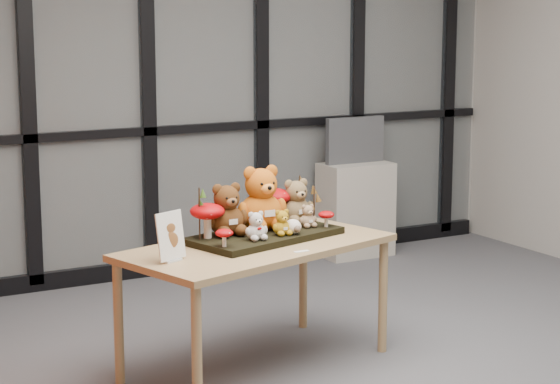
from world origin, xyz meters
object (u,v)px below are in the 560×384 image
bear_beige_small (308,214)px  mushroom_back_left (207,219)px  diorama_tray (264,236)px  monitor (355,140)px  cabinet (355,210)px  plush_cream_hedgehog (293,226)px  mushroom_front_left (224,237)px  sign_holder (171,239)px  bear_pooh_yellow (261,194)px  mushroom_front_right (326,218)px  bear_brown_medium (226,206)px  display_table (256,256)px  mushroom_back_right (274,204)px  bear_tan_back (296,199)px  bear_white_bow (256,224)px  bear_small_yellow (282,221)px

bear_beige_small → mushroom_back_left: 0.60m
diorama_tray → monitor: 2.52m
cabinet → plush_cream_hedgehog: bearing=-131.1°
mushroom_front_left → sign_holder: sign_holder is taller
bear_pooh_yellow → mushroom_back_left: (-0.34, -0.05, -0.09)m
mushroom_front_right → sign_holder: sign_holder is taller
bear_brown_medium → mushroom_front_right: bearing=-24.0°
display_table → mushroom_back_right: size_ratio=7.25×
display_table → bear_brown_medium: bearing=115.1°
bear_brown_medium → mushroom_back_right: bearing=5.8°
bear_tan_back → mushroom_front_right: 0.22m
bear_white_bow → plush_cream_hedgehog: (0.24, 0.03, -0.04)m
mushroom_front_left → bear_pooh_yellow: bearing=37.6°
bear_pooh_yellow → mushroom_front_left: bearing=-157.6°
plush_cream_hedgehog → bear_pooh_yellow: bearing=102.8°
sign_holder → bear_tan_back: bearing=-1.1°
bear_white_bow → bear_small_yellow: bearing=-4.4°
mushroom_front_right → sign_holder: 1.01m
bear_pooh_yellow → cabinet: (1.73, 1.70, -0.54)m
bear_white_bow → diorama_tray: bearing=32.6°
bear_pooh_yellow → bear_beige_small: 0.29m
bear_brown_medium → mushroom_front_left: bearing=-133.8°
mushroom_front_left → sign_holder: (-0.30, -0.01, 0.02)m
bear_pooh_yellow → bear_tan_back: bearing=-1.8°
plush_cream_hedgehog → cabinet: (1.64, 1.88, -0.39)m
bear_pooh_yellow → mushroom_back_right: 0.20m
bear_small_yellow → bear_white_bow: (-0.17, -0.03, 0.01)m
display_table → bear_white_bow: (-0.03, -0.05, 0.19)m
bear_white_bow → mushroom_back_left: mushroom_back_left is taller
cabinet → mushroom_back_right: bearing=-135.2°
cabinet → bear_pooh_yellow: bearing=-135.6°
diorama_tray → mushroom_back_left: 0.35m
bear_tan_back → diorama_tray: bearing=-168.6°
diorama_tray → cabinet: cabinet is taller
bear_tan_back → bear_beige_small: (-0.00, -0.13, -0.07)m
bear_brown_medium → monitor: size_ratio=0.61×
diorama_tray → bear_tan_back: bear_tan_back is taller
diorama_tray → bear_white_bow: 0.21m
diorama_tray → bear_beige_small: 0.29m
display_table → sign_holder: bearing=178.3°
bear_white_bow → display_table: bearing=44.7°
diorama_tray → mushroom_front_left: mushroom_front_left is taller
bear_small_yellow → bear_white_bow: 0.18m
plush_cream_hedgehog → mushroom_back_left: 0.46m
bear_white_bow → sign_holder: (-0.51, -0.08, -0.01)m
bear_pooh_yellow → mushroom_back_right: bear_pooh_yellow is taller
bear_brown_medium → cabinet: bearing=26.2°
bear_tan_back → bear_small_yellow: bear_tan_back is taller
bear_small_yellow → bear_beige_small: bearing=10.7°
sign_holder → monitor: bearing=17.9°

